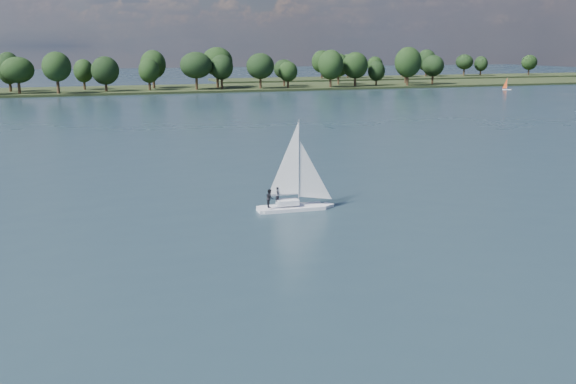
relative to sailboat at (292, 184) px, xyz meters
name	(u,v)px	position (x,y,z in m)	size (l,w,h in m)	color
ground	(144,131)	(-6.34, 64.14, -2.53)	(700.00, 700.00, 0.00)	#233342
far_shore	(105,91)	(-6.34, 176.14, -2.53)	(660.00, 40.00, 1.50)	black
far_shore_back	(433,78)	(153.66, 224.14, -2.53)	(220.00, 30.00, 1.40)	black
sailboat	(292,184)	(0.00, 0.00, 0.00)	(6.97, 2.28, 9.06)	white
dinghy_orange	(507,87)	(130.44, 137.43, -1.44)	(3.07, 2.47, 4.63)	white
treeline	(46,69)	(-24.79, 172.25, 5.53)	(562.34, 74.30, 17.76)	black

